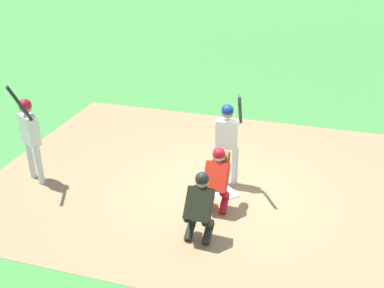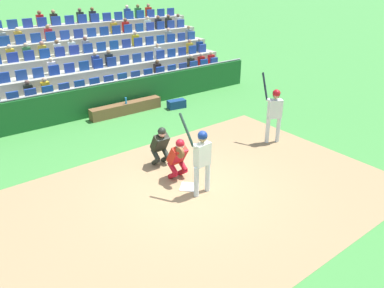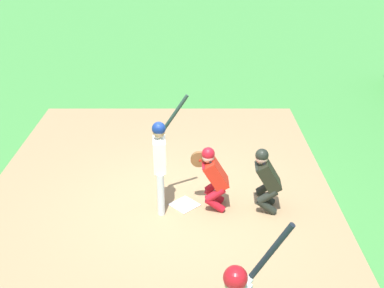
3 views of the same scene
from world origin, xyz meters
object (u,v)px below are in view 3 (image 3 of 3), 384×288
object	(u,v)px
home_plate_marker	(184,205)
batter_at_plate	(160,156)
catcher_crouching	(213,174)
home_plate_umpire	(266,177)

from	to	relation	value
home_plate_marker	batter_at_plate	world-z (taller)	batter_at_plate
home_plate_marker	batter_at_plate	distance (m)	1.16
home_plate_marker	catcher_crouching	world-z (taller)	catcher_crouching
batter_at_plate	catcher_crouching	bearing A→B (deg)	-85.83
catcher_crouching	batter_at_plate	bearing A→B (deg)	94.17
home_plate_umpire	catcher_crouching	bearing A→B (deg)	87.13
home_plate_marker	home_plate_umpire	size ratio (longest dim) A/B	0.35
home_plate_umpire	batter_at_plate	bearing A→B (deg)	90.60
home_plate_umpire	home_plate_marker	bearing A→B (deg)	87.15
batter_at_plate	catcher_crouching	world-z (taller)	batter_at_plate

